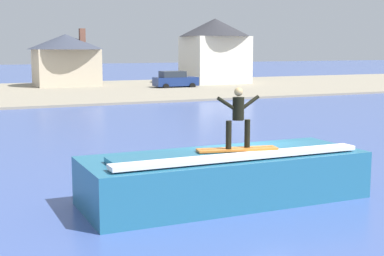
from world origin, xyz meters
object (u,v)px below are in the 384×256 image
(surfboard, at_px, (237,149))
(house_small_cottage, at_px, (66,57))
(wave_crest, at_px, (225,176))
(surfer, at_px, (238,114))
(car_far_shore, at_px, (175,80))
(house_gabled_white, at_px, (215,48))

(surfboard, height_order, house_small_cottage, house_small_cottage)
(wave_crest, height_order, surfboard, surfboard)
(surfboard, relative_size, house_small_cottage, 0.28)
(surfer, xyz_separation_m, car_far_shore, (14.94, 40.65, -1.57))
(surfboard, bearing_deg, wave_crest, 114.92)
(car_far_shore, bearing_deg, wave_crest, -110.59)
(wave_crest, relative_size, house_small_cottage, 0.99)
(car_far_shore, relative_size, house_small_cottage, 0.56)
(house_small_cottage, bearing_deg, house_gabled_white, -8.31)
(wave_crest, xyz_separation_m, surfboard, (0.18, -0.38, 0.83))
(car_far_shore, xyz_separation_m, house_gabled_white, (6.79, 4.27, 3.27))
(wave_crest, distance_m, surfer, 1.86)
(house_gabled_white, bearing_deg, wave_crest, -116.20)
(surfboard, distance_m, surfer, 0.97)
(wave_crest, height_order, car_far_shore, car_far_shore)
(house_gabled_white, bearing_deg, surfboard, -115.82)
(wave_crest, distance_m, car_far_shore, 43.02)
(surfboard, relative_size, car_far_shore, 0.51)
(car_far_shore, distance_m, house_small_cottage, 12.18)
(car_far_shore, height_order, house_small_cottage, house_small_cottage)
(wave_crest, distance_m, surfboard, 0.93)
(wave_crest, relative_size, car_far_shore, 1.77)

